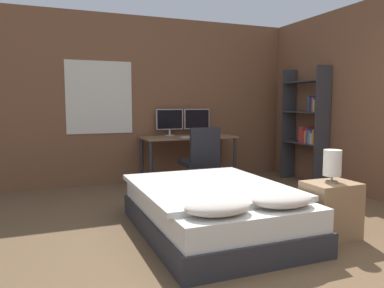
{
  "coord_description": "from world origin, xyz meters",
  "views": [
    {
      "loc": [
        -2.05,
        -2.12,
        1.29
      ],
      "look_at": [
        -0.18,
        2.57,
        0.75
      ],
      "focal_mm": 35.0,
      "sensor_mm": 36.0,
      "label": 1
    }
  ],
  "objects_px": {
    "bedside_lamp": "(332,163)",
    "monitor_right": "(197,120)",
    "desk": "(188,142)",
    "nightstand": "(330,210)",
    "keyboard": "(193,137)",
    "computer_mouse": "(210,136)",
    "bed": "(214,209)",
    "office_chair": "(201,166)",
    "monitor_left": "(170,121)",
    "bookshelf": "(308,123)"
  },
  "relations": [
    {
      "from": "bedside_lamp",
      "to": "monitor_right",
      "type": "relative_size",
      "value": 0.69
    },
    {
      "from": "desk",
      "to": "bedside_lamp",
      "type": "bearing_deg",
      "value": -82.92
    },
    {
      "from": "nightstand",
      "to": "keyboard",
      "type": "xyz_separation_m",
      "value": [
        -0.36,
        2.65,
        0.51
      ]
    },
    {
      "from": "monitor_right",
      "to": "computer_mouse",
      "type": "distance_m",
      "value": 0.51
    },
    {
      "from": "bed",
      "to": "computer_mouse",
      "type": "relative_size",
      "value": 28.3
    },
    {
      "from": "bed",
      "to": "nightstand",
      "type": "xyz_separation_m",
      "value": [
        1.0,
        -0.54,
        0.03
      ]
    },
    {
      "from": "nightstand",
      "to": "keyboard",
      "type": "bearing_deg",
      "value": 97.67
    },
    {
      "from": "office_chair",
      "to": "monitor_right",
      "type": "bearing_deg",
      "value": 70.55
    },
    {
      "from": "bedside_lamp",
      "to": "office_chair",
      "type": "relative_size",
      "value": 0.32
    },
    {
      "from": "monitor_right",
      "to": "keyboard",
      "type": "bearing_deg",
      "value": -118.67
    },
    {
      "from": "nightstand",
      "to": "monitor_left",
      "type": "xyz_separation_m",
      "value": [
        -0.6,
        3.1,
        0.75
      ]
    },
    {
      "from": "bed",
      "to": "bookshelf",
      "type": "distance_m",
      "value": 3.0
    },
    {
      "from": "nightstand",
      "to": "bedside_lamp",
      "type": "xyz_separation_m",
      "value": [
        0.0,
        0.0,
        0.46
      ]
    },
    {
      "from": "desk",
      "to": "keyboard",
      "type": "distance_m",
      "value": 0.24
    },
    {
      "from": "nightstand",
      "to": "monitor_right",
      "type": "xyz_separation_m",
      "value": [
        -0.11,
        3.1,
        0.75
      ]
    },
    {
      "from": "computer_mouse",
      "to": "bookshelf",
      "type": "xyz_separation_m",
      "value": [
        1.49,
        -0.52,
        0.2
      ]
    },
    {
      "from": "monitor_left",
      "to": "monitor_right",
      "type": "relative_size",
      "value": 1.0
    },
    {
      "from": "bedside_lamp",
      "to": "bookshelf",
      "type": "height_order",
      "value": "bookshelf"
    },
    {
      "from": "bed",
      "to": "monitor_right",
      "type": "height_order",
      "value": "monitor_right"
    },
    {
      "from": "monitor_left",
      "to": "office_chair",
      "type": "distance_m",
      "value": 1.17
    },
    {
      "from": "bedside_lamp",
      "to": "keyboard",
      "type": "distance_m",
      "value": 2.68
    },
    {
      "from": "desk",
      "to": "monitor_left",
      "type": "xyz_separation_m",
      "value": [
        -0.24,
        0.23,
        0.34
      ]
    },
    {
      "from": "bed",
      "to": "monitor_right",
      "type": "relative_size",
      "value": 4.35
    },
    {
      "from": "monitor_right",
      "to": "office_chair",
      "type": "relative_size",
      "value": 0.47
    },
    {
      "from": "bedside_lamp",
      "to": "computer_mouse",
      "type": "distance_m",
      "value": 2.66
    },
    {
      "from": "monitor_left",
      "to": "bookshelf",
      "type": "height_order",
      "value": "bookshelf"
    },
    {
      "from": "keyboard",
      "to": "bookshelf",
      "type": "xyz_separation_m",
      "value": [
        1.78,
        -0.52,
        0.21
      ]
    },
    {
      "from": "bedside_lamp",
      "to": "computer_mouse",
      "type": "bearing_deg",
      "value": 91.44
    },
    {
      "from": "office_chair",
      "to": "bookshelf",
      "type": "bearing_deg",
      "value": 0.47
    },
    {
      "from": "nightstand",
      "to": "bed",
      "type": "bearing_deg",
      "value": 151.7
    },
    {
      "from": "bedside_lamp",
      "to": "monitor_right",
      "type": "bearing_deg",
      "value": 92.09
    },
    {
      "from": "nightstand",
      "to": "office_chair",
      "type": "height_order",
      "value": "office_chair"
    },
    {
      "from": "keyboard",
      "to": "office_chair",
      "type": "xyz_separation_m",
      "value": [
        -0.1,
        -0.54,
        -0.38
      ]
    },
    {
      "from": "bookshelf",
      "to": "bedside_lamp",
      "type": "bearing_deg",
      "value": -123.81
    },
    {
      "from": "nightstand",
      "to": "office_chair",
      "type": "distance_m",
      "value": 2.17
    },
    {
      "from": "keyboard",
      "to": "office_chair",
      "type": "bearing_deg",
      "value": -100.9
    },
    {
      "from": "nightstand",
      "to": "desk",
      "type": "distance_m",
      "value": 2.93
    },
    {
      "from": "desk",
      "to": "monitor_left",
      "type": "bearing_deg",
      "value": 137.34
    },
    {
      "from": "computer_mouse",
      "to": "desk",
      "type": "bearing_deg",
      "value": 142.69
    },
    {
      "from": "bookshelf",
      "to": "keyboard",
      "type": "bearing_deg",
      "value": 163.67
    },
    {
      "from": "monitor_left",
      "to": "office_chair",
      "type": "height_order",
      "value": "monitor_left"
    },
    {
      "from": "nightstand",
      "to": "desk",
      "type": "height_order",
      "value": "desk"
    },
    {
      "from": "monitor_right",
      "to": "bookshelf",
      "type": "height_order",
      "value": "bookshelf"
    },
    {
      "from": "nightstand",
      "to": "bookshelf",
      "type": "height_order",
      "value": "bookshelf"
    },
    {
      "from": "bedside_lamp",
      "to": "bookshelf",
      "type": "bearing_deg",
      "value": 56.19
    },
    {
      "from": "keyboard",
      "to": "office_chair",
      "type": "relative_size",
      "value": 0.41
    },
    {
      "from": "office_chair",
      "to": "nightstand",
      "type": "bearing_deg",
      "value": -77.71
    },
    {
      "from": "desk",
      "to": "nightstand",
      "type": "bearing_deg",
      "value": -82.92
    },
    {
      "from": "bedside_lamp",
      "to": "nightstand",
      "type": "bearing_deg",
      "value": -90.0
    },
    {
      "from": "bed",
      "to": "bedside_lamp",
      "type": "xyz_separation_m",
      "value": [
        1.0,
        -0.54,
        0.49
      ]
    }
  ]
}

